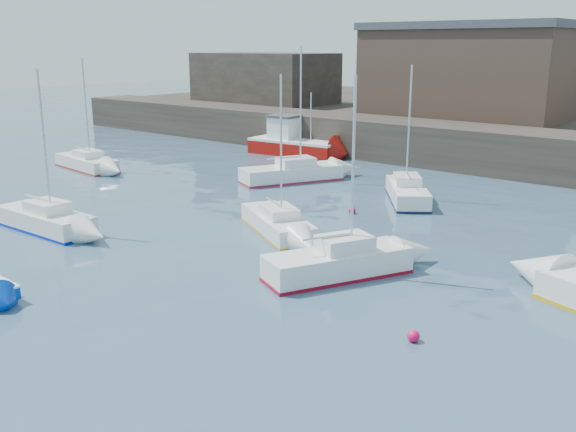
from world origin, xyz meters
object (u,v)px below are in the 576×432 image
Objects in this scene: sailboat_e at (87,162)px; buoy_far at (352,213)px; sailboat_b at (277,223)px; sailboat_c at (339,262)px; sailboat_a at (46,220)px; sailboat_h at (292,173)px; sailboat_f at (407,192)px; buoy_mid at (413,341)px; fishing_boat at (293,142)px; buoy_near at (47,237)px.

sailboat_e is 21.74m from buoy_far.
sailboat_c is at bearing -28.20° from sailboat_b.
sailboat_e is (-12.09, 10.26, -0.03)m from sailboat_a.
sailboat_e is (-26.62, 6.50, -0.07)m from sailboat_c.
sailboat_h is (-12.67, 12.66, -0.02)m from sailboat_c.
sailboat_h reaches higher than sailboat_b.
sailboat_f is 4.45m from buoy_far.
sailboat_f is at bearing -0.30° from sailboat_h.
buoy_mid is (31.60, -9.64, -0.51)m from sailboat_e.
sailboat_e is 1.03× the size of sailboat_f.
sailboat_h reaches higher than buoy_far.
sailboat_e is 20.25× the size of buoy_mid.
fishing_boat is at bearing 100.89° from sailboat_a.
sailboat_c is at bearing 14.50° from sailboat_a.
buoy_near is 18.50m from buoy_mid.
buoy_far is (8.53, 12.64, 0.00)m from buoy_near.
sailboat_e is at bearing 139.69° from sailboat_a.
sailboat_c is 9.66m from buoy_far.
sailboat_c is 0.89× the size of sailboat_h.
sailboat_b is 0.97× the size of sailboat_c.
sailboat_c reaches higher than sailboat_f.
sailboat_h reaches higher than sailboat_c.
sailboat_b is at bearing -54.04° from sailboat_h.
sailboat_h is (-8.54, 0.04, 0.03)m from sailboat_f.
sailboat_a is 1.32m from buoy_near.
buoy_far is (-9.93, 11.41, 0.00)m from buoy_mid.
sailboat_h is at bearing -51.26° from fishing_boat.
sailboat_b reaches higher than fishing_boat.
buoy_mid is 0.99× the size of buoy_far.
sailboat_a is 0.98× the size of sailboat_e.
sailboat_c is 14.18m from buoy_near.
sailboat_c is 19.74× the size of buoy_mid.
sailboat_b reaches higher than buoy_near.
buoy_mid is at bearing -30.12° from sailboat_b.
sailboat_a is 15.86m from sailboat_e.
sailboat_h is at bearing 87.27° from buoy_near.
sailboat_e is at bearing -117.11° from fishing_boat.
sailboat_a is 1.01× the size of sailboat_f.
fishing_boat reaches higher than buoy_far.
buoy_far is (9.57, 12.02, -0.54)m from sailboat_a.
buoy_near is 15.25m from buoy_far.
sailboat_b is 11.85m from sailboat_h.
buoy_near is (-13.48, -4.37, -0.58)m from sailboat_c.
fishing_boat is 1.06× the size of sailboat_b.
fishing_boat is 1.01× the size of sailboat_e.
sailboat_c is at bearing -47.30° from fishing_boat.
buoy_far is (-4.95, 8.27, -0.58)m from sailboat_c.
fishing_boat is at bearing 128.74° from sailboat_h.
buoy_near is at bearing -162.03° from sailboat_c.
sailboat_b is at bearing -99.37° from sailboat_f.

